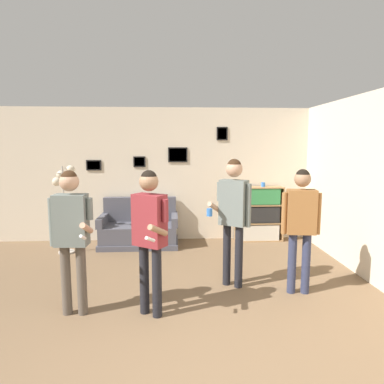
% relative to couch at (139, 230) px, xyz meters
% --- Properties ---
extents(wall_back, '(7.61, 0.08, 2.70)m').
position_rel_couch_xyz_m(wall_back, '(0.85, 0.41, 1.05)').
color(wall_back, beige).
rests_on(wall_back, ground_plane).
extents(wall_right, '(0.06, 6.92, 2.70)m').
position_rel_couch_xyz_m(wall_right, '(3.48, -1.88, 1.05)').
color(wall_right, beige).
rests_on(wall_right, ground_plane).
extents(couch, '(1.51, 0.80, 0.91)m').
position_rel_couch_xyz_m(couch, '(0.00, 0.00, 0.00)').
color(couch, '#4C4C56').
rests_on(couch, ground_plane).
extents(bookshelf, '(0.96, 0.30, 1.12)m').
position_rel_couch_xyz_m(bookshelf, '(2.43, 0.19, 0.26)').
color(bookshelf, '#A87F51').
rests_on(bookshelf, ground_plane).
extents(floor_lamp, '(0.36, 0.40, 1.60)m').
position_rel_couch_xyz_m(floor_lamp, '(-1.28, -0.44, 0.84)').
color(floor_lamp, '#ADA89E').
rests_on(floor_lamp, ground_plane).
extents(person_player_foreground_left, '(0.50, 0.47, 1.67)m').
position_rel_couch_xyz_m(person_player_foreground_left, '(-0.47, -2.78, 0.73)').
color(person_player_foreground_left, brown).
rests_on(person_player_foreground_left, ground_plane).
extents(person_player_foreground_center, '(0.43, 0.60, 1.68)m').
position_rel_couch_xyz_m(person_player_foreground_center, '(0.40, -2.84, 0.73)').
color(person_player_foreground_center, black).
rests_on(person_player_foreground_center, ground_plane).
extents(person_watcher_holding_cup, '(0.59, 0.37, 1.77)m').
position_rel_couch_xyz_m(person_watcher_holding_cup, '(1.48, -2.07, 0.80)').
color(person_watcher_holding_cup, black).
rests_on(person_watcher_holding_cup, ground_plane).
extents(person_spectator_near_bookshelf, '(0.50, 0.25, 1.65)m').
position_rel_couch_xyz_m(person_spectator_near_bookshelf, '(2.32, -2.35, 0.71)').
color(person_spectator_near_bookshelf, '#2D334C').
rests_on(person_spectator_near_bookshelf, ground_plane).
extents(drinking_cup, '(0.08, 0.08, 0.09)m').
position_rel_couch_xyz_m(drinking_cup, '(2.49, 0.19, 0.86)').
color(drinking_cup, blue).
rests_on(drinking_cup, bookshelf).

